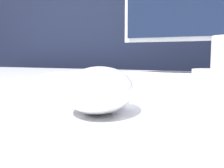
% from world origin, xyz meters
% --- Properties ---
extents(partition_panel, '(5.00, 0.03, 1.15)m').
position_xyz_m(partition_panel, '(0.00, 0.66, 0.57)').
color(partition_panel, black).
rests_on(partition_panel, ground_plane).
extents(computer_mouse_near, '(0.10, 0.12, 0.05)m').
position_xyz_m(computer_mouse_near, '(0.06, -0.26, 0.74)').
color(computer_mouse_near, white).
rests_on(computer_mouse_near, desk).
extents(keyboard, '(0.42, 0.17, 0.02)m').
position_xyz_m(keyboard, '(0.05, -0.05, 0.73)').
color(keyboard, silver).
rests_on(keyboard, desk).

